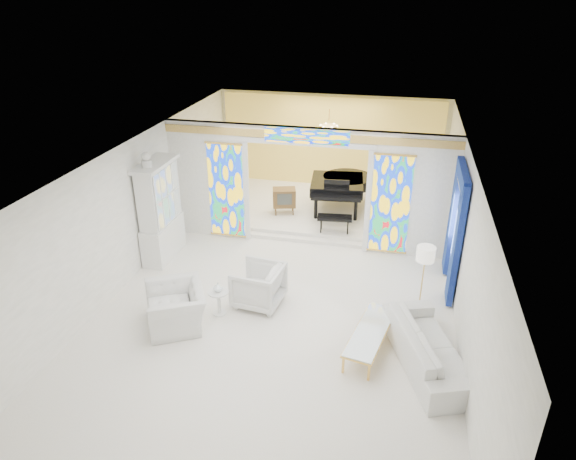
% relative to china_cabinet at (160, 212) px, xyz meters
% --- Properties ---
extents(floor, '(12.00, 12.00, 0.00)m').
position_rel_china_cabinet_xyz_m(floor, '(3.22, -0.60, -1.17)').
color(floor, white).
rests_on(floor, ground).
extents(ceiling, '(7.00, 12.00, 0.02)m').
position_rel_china_cabinet_xyz_m(ceiling, '(3.22, -0.60, 1.83)').
color(ceiling, white).
rests_on(ceiling, wall_back).
extents(wall_back, '(7.00, 0.02, 3.00)m').
position_rel_china_cabinet_xyz_m(wall_back, '(3.22, 5.40, 0.33)').
color(wall_back, white).
rests_on(wall_back, floor).
extents(wall_front, '(7.00, 0.02, 3.00)m').
position_rel_china_cabinet_xyz_m(wall_front, '(3.22, -6.60, 0.33)').
color(wall_front, white).
rests_on(wall_front, floor).
extents(wall_left, '(0.02, 12.00, 3.00)m').
position_rel_china_cabinet_xyz_m(wall_left, '(-0.28, -0.60, 0.33)').
color(wall_left, white).
rests_on(wall_left, floor).
extents(wall_right, '(0.02, 12.00, 3.00)m').
position_rel_china_cabinet_xyz_m(wall_right, '(6.72, -0.60, 0.33)').
color(wall_right, white).
rests_on(wall_right, floor).
extents(partition_wall, '(7.00, 0.22, 3.00)m').
position_rel_china_cabinet_xyz_m(partition_wall, '(3.22, 1.40, 0.48)').
color(partition_wall, white).
rests_on(partition_wall, floor).
extents(stained_glass_left, '(0.90, 0.04, 2.40)m').
position_rel_china_cabinet_xyz_m(stained_glass_left, '(1.19, 1.29, 0.13)').
color(stained_glass_left, gold).
rests_on(stained_glass_left, partition_wall).
extents(stained_glass_right, '(0.90, 0.04, 2.40)m').
position_rel_china_cabinet_xyz_m(stained_glass_right, '(5.25, 1.29, 0.13)').
color(stained_glass_right, gold).
rests_on(stained_glass_right, partition_wall).
extents(stained_glass_transom, '(2.00, 0.04, 0.34)m').
position_rel_china_cabinet_xyz_m(stained_glass_transom, '(3.22, 1.29, 1.65)').
color(stained_glass_transom, gold).
rests_on(stained_glass_transom, partition_wall).
extents(alcove_platform, '(6.80, 3.80, 0.18)m').
position_rel_china_cabinet_xyz_m(alcove_platform, '(3.22, 3.50, -1.08)').
color(alcove_platform, white).
rests_on(alcove_platform, floor).
extents(gold_curtain_back, '(6.70, 0.10, 2.90)m').
position_rel_china_cabinet_xyz_m(gold_curtain_back, '(3.22, 5.28, 0.33)').
color(gold_curtain_back, '#F4DA55').
rests_on(gold_curtain_back, wall_back).
extents(chandelier, '(0.48, 0.48, 0.30)m').
position_rel_china_cabinet_xyz_m(chandelier, '(3.42, 3.40, 1.38)').
color(chandelier, gold).
rests_on(chandelier, ceiling).
extents(blue_drapes, '(0.14, 1.85, 2.65)m').
position_rel_china_cabinet_xyz_m(blue_drapes, '(6.62, 0.10, 0.41)').
color(blue_drapes, navy).
rests_on(blue_drapes, wall_right).
extents(china_cabinet, '(0.56, 1.46, 2.72)m').
position_rel_china_cabinet_xyz_m(china_cabinet, '(0.00, 0.00, 0.00)').
color(china_cabinet, silver).
rests_on(china_cabinet, floor).
extents(armchair_left, '(1.52, 1.58, 0.79)m').
position_rel_china_cabinet_xyz_m(armchair_left, '(1.44, -2.53, -0.77)').
color(armchair_left, white).
rests_on(armchair_left, floor).
extents(armchair_right, '(1.06, 1.03, 0.87)m').
position_rel_china_cabinet_xyz_m(armchair_right, '(2.79, -1.49, -0.74)').
color(armchair_right, silver).
rests_on(armchair_right, floor).
extents(sofa, '(1.74, 2.61, 0.71)m').
position_rel_china_cabinet_xyz_m(sofa, '(6.17, -2.63, -0.81)').
color(sofa, white).
rests_on(sofa, floor).
extents(side_table, '(0.54, 0.54, 0.52)m').
position_rel_china_cabinet_xyz_m(side_table, '(2.11, -2.01, -0.83)').
color(side_table, silver).
rests_on(side_table, floor).
extents(vase, '(0.23, 0.23, 0.19)m').
position_rel_china_cabinet_xyz_m(vase, '(2.11, -2.01, -0.55)').
color(vase, silver).
rests_on(vase, side_table).
extents(coffee_table, '(0.89, 1.84, 0.39)m').
position_rel_china_cabinet_xyz_m(coffee_table, '(5.14, -2.43, -0.81)').
color(coffee_table, white).
rests_on(coffee_table, floor).
extents(floor_lamp, '(0.41, 0.41, 1.47)m').
position_rel_china_cabinet_xyz_m(floor_lamp, '(6.02, -1.05, 0.09)').
color(floor_lamp, gold).
rests_on(floor_lamp, floor).
extents(grand_piano, '(1.82, 2.83, 1.08)m').
position_rel_china_cabinet_xyz_m(grand_piano, '(3.84, 3.44, -0.26)').
color(grand_piano, black).
rests_on(grand_piano, alcove_platform).
extents(tv_console, '(0.71, 0.58, 0.72)m').
position_rel_china_cabinet_xyz_m(tv_console, '(2.34, 2.74, -0.52)').
color(tv_console, brown).
rests_on(tv_console, alcove_platform).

